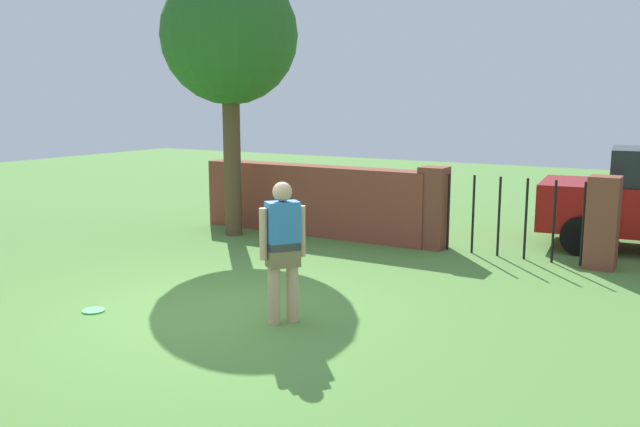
{
  "coord_description": "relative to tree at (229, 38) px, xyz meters",
  "views": [
    {
      "loc": [
        4.93,
        -5.89,
        2.51
      ],
      "look_at": [
        0.43,
        1.67,
        1.0
      ],
      "focal_mm": 37.14,
      "sensor_mm": 36.0,
      "label": 1
    }
  ],
  "objects": [
    {
      "name": "tree",
      "position": [
        0.0,
        0.0,
        0.0
      ],
      "size": [
        2.47,
        2.47,
        4.89
      ],
      "color": "brown",
      "rests_on": "ground"
    },
    {
      "name": "brick_wall",
      "position": [
        1.24,
        0.83,
        -2.96
      ],
      "size": [
        4.61,
        0.5,
        1.3
      ],
      "primitive_type": "cube",
      "color": "brown",
      "rests_on": "ground"
    },
    {
      "name": "ground_plane",
      "position": [
        2.74,
        -3.81,
        -3.61
      ],
      "size": [
        40.0,
        40.0,
        0.0
      ],
      "primitive_type": "plane",
      "color": "#568C3D"
    },
    {
      "name": "person",
      "position": [
        3.6,
        -3.68,
        -2.72
      ],
      "size": [
        0.39,
        0.45,
        1.62
      ],
      "rotation": [
        0.0,
        0.0,
        -2.22
      ],
      "color": "tan",
      "rests_on": "ground"
    },
    {
      "name": "frisbee_green",
      "position": [
        1.41,
        -4.52,
        -3.6
      ],
      "size": [
        0.27,
        0.27,
        0.02
      ],
      "primitive_type": "cylinder",
      "color": "green",
      "rests_on": "ground"
    },
    {
      "name": "fence_gate",
      "position": [
        4.99,
        0.83,
        -2.91
      ],
      "size": [
        3.12,
        0.44,
        1.4
      ],
      "color": "brown",
      "rests_on": "ground"
    }
  ]
}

